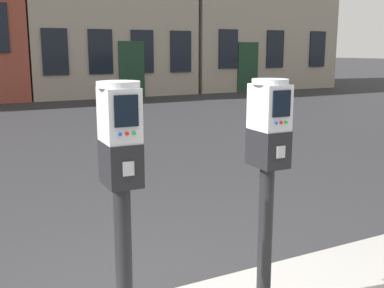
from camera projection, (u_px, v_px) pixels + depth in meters
parking_meter_near_kerb at (121, 172)px, 2.39m from camera, size 0.22×0.26×1.49m
parking_meter_twin_adjacent at (268, 156)px, 2.81m from camera, size 0.22×0.26×1.47m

